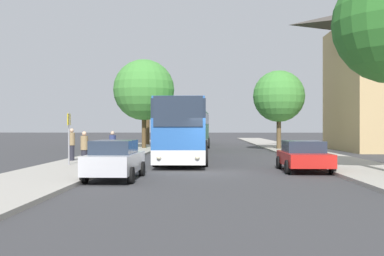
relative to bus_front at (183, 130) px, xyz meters
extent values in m
plane|color=#38383A|center=(1.88, -6.30, -1.90)|extent=(300.00, 300.00, 0.00)
cube|color=#A39E93|center=(-5.12, -6.30, -1.82)|extent=(4.00, 120.00, 0.15)
cube|color=#A39E93|center=(8.88, -6.30, -1.82)|extent=(4.00, 120.00, 0.15)
cube|color=silver|center=(0.00, 0.01, -1.27)|extent=(2.71, 11.55, 0.70)
cube|color=#285BA8|center=(0.00, 0.01, -0.16)|extent=(2.71, 11.55, 1.52)
cube|color=#232D3D|center=(0.00, 0.01, 1.07)|extent=(2.74, 11.32, 0.95)
cube|color=#285BA8|center=(0.00, 0.01, 1.61)|extent=(2.66, 11.32, 0.12)
cube|color=#232D3D|center=(0.06, -5.78, 0.92)|extent=(2.33, 0.09, 1.45)
sphere|color=#F4EAC1|center=(-0.84, -5.81, -1.24)|extent=(0.24, 0.24, 0.24)
sphere|color=#F4EAC1|center=(0.97, -5.79, -1.24)|extent=(0.24, 0.24, 0.24)
cylinder|color=black|center=(-1.26, -3.46, -1.40)|extent=(0.31, 1.00, 1.00)
cylinder|color=black|center=(1.33, -3.43, -1.40)|extent=(0.31, 1.00, 1.00)
cylinder|color=black|center=(-1.33, 3.46, -1.40)|extent=(0.31, 1.00, 1.00)
cylinder|color=black|center=(1.25, 3.48, -1.40)|extent=(0.31, 1.00, 1.00)
cube|color=silver|center=(0.19, 13.47, -1.27)|extent=(2.86, 10.87, 0.70)
cube|color=#23844C|center=(0.19, 13.47, -0.23)|extent=(2.86, 10.87, 1.40)
cube|color=#232D3D|center=(0.19, 13.47, 0.95)|extent=(2.88, 10.65, 0.95)
cube|color=#23844C|center=(0.19, 13.47, 1.48)|extent=(2.81, 10.65, 0.12)
cube|color=#232D3D|center=(0.00, 8.05, 0.80)|extent=(2.24, 0.14, 1.45)
sphere|color=#F4EAC1|center=(-0.87, 8.06, -1.24)|extent=(0.24, 0.24, 0.24)
sphere|color=#F4EAC1|center=(0.87, 8.00, -1.24)|extent=(0.24, 0.24, 0.24)
cylinder|color=black|center=(-1.16, 10.28, -1.40)|extent=(0.33, 1.01, 1.00)
cylinder|color=black|center=(1.32, 10.19, -1.40)|extent=(0.33, 1.01, 1.00)
cylinder|color=black|center=(-0.94, 16.74, -1.40)|extent=(0.33, 1.01, 1.00)
cylinder|color=black|center=(1.55, 16.66, -1.40)|extent=(0.33, 1.01, 1.00)
cube|color=#238942|center=(0.28, 27.46, -1.27)|extent=(2.55, 10.39, 0.70)
cube|color=silver|center=(0.28, 27.46, -0.18)|extent=(2.55, 10.39, 1.50)
cube|color=#232D3D|center=(0.28, 27.46, 1.05)|extent=(2.57, 10.19, 0.95)
cube|color=silver|center=(0.28, 27.46, 1.58)|extent=(2.50, 10.19, 0.12)
cube|color=#232D3D|center=(0.29, 22.23, 0.90)|extent=(2.28, 0.06, 1.45)
sphere|color=#F4EAC1|center=(-0.60, 22.21, -1.24)|extent=(0.24, 0.24, 0.24)
sphere|color=#F4EAC1|center=(1.18, 22.22, -1.24)|extent=(0.24, 0.24, 0.24)
cylinder|color=black|center=(-0.98, 24.34, -1.40)|extent=(0.30, 1.00, 1.00)
cylinder|color=black|center=(1.55, 24.34, -1.40)|extent=(0.30, 1.00, 1.00)
cylinder|color=black|center=(-0.99, 30.58, -1.40)|extent=(0.30, 1.00, 1.00)
cylinder|color=black|center=(1.54, 30.58, -1.40)|extent=(0.30, 1.00, 1.00)
cube|color=#B7B7BC|center=(-2.20, -9.23, -1.23)|extent=(1.76, 4.21, 0.72)
cube|color=#232D3D|center=(-2.20, -9.39, -0.61)|extent=(1.54, 2.19, 0.52)
cylinder|color=black|center=(-3.05, -7.92, -1.59)|extent=(0.21, 0.62, 0.62)
cylinder|color=black|center=(-1.33, -7.94, -1.59)|extent=(0.21, 0.62, 0.62)
cylinder|color=black|center=(-3.08, -10.52, -1.59)|extent=(0.21, 0.62, 0.62)
cylinder|color=black|center=(-1.35, -10.53, -1.59)|extent=(0.21, 0.62, 0.62)
cube|color=red|center=(5.96, -5.70, -1.30)|extent=(2.00, 4.20, 0.58)
cube|color=#232D3D|center=(5.96, -5.54, -0.74)|extent=(1.74, 2.19, 0.54)
cylinder|color=black|center=(6.91, -7.01, -1.59)|extent=(0.21, 0.62, 0.62)
cylinder|color=black|center=(4.97, -6.98, -1.59)|extent=(0.21, 0.62, 0.62)
cylinder|color=black|center=(6.94, -4.42, -1.59)|extent=(0.21, 0.62, 0.62)
cylinder|color=black|center=(5.00, -4.40, -1.59)|extent=(0.21, 0.62, 0.62)
cylinder|color=gray|center=(-5.64, -4.08, -0.41)|extent=(0.08, 0.08, 2.67)
cube|color=yellow|center=(-5.64, -4.08, 0.57)|extent=(0.03, 0.45, 0.60)
cylinder|color=#23232D|center=(-6.35, -1.26, -1.31)|extent=(0.30, 0.30, 0.88)
cylinder|color=olive|center=(-6.35, -1.26, -0.50)|extent=(0.36, 0.36, 0.73)
sphere|color=tan|center=(-6.35, -1.26, -0.02)|extent=(0.24, 0.24, 0.24)
cylinder|color=#23232D|center=(-3.74, -2.45, -1.34)|extent=(0.30, 0.30, 0.81)
cylinder|color=navy|center=(-3.74, -2.45, -0.60)|extent=(0.36, 0.36, 0.67)
sphere|color=tan|center=(-3.74, -2.45, -0.16)|extent=(0.22, 0.22, 0.22)
cylinder|color=#23232D|center=(-4.53, -5.23, -1.34)|extent=(0.30, 0.30, 0.82)
cylinder|color=olive|center=(-4.53, -5.23, -0.59)|extent=(0.36, 0.36, 0.68)
sphere|color=tan|center=(-4.53, -5.23, -0.14)|extent=(0.22, 0.22, 0.22)
cylinder|color=#513D23|center=(-4.43, 14.75, -0.12)|extent=(0.40, 0.40, 3.27)
sphere|color=#428938|center=(-4.43, 14.75, 3.64)|extent=(5.67, 5.67, 5.67)
cylinder|color=#513D23|center=(-5.19, 23.29, 0.36)|extent=(0.40, 0.40, 4.21)
sphere|color=#387F33|center=(-5.19, 23.29, 4.27)|extent=(4.83, 4.83, 4.83)
cylinder|color=brown|center=(7.86, 13.51, -0.27)|extent=(0.40, 0.40, 2.96)
sphere|color=#428938|center=(7.86, 13.51, 2.94)|extent=(4.61, 4.61, 4.61)
camera|label=1|loc=(1.41, -26.81, 0.17)|focal=42.00mm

